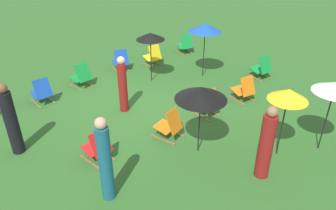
% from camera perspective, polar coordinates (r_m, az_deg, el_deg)
% --- Properties ---
extents(ground_plane, '(40.00, 40.00, 0.00)m').
position_cam_1_polar(ground_plane, '(10.12, -4.55, 0.04)').
color(ground_plane, '#2D6026').
extents(deckchair_1, '(0.56, 0.81, 0.83)m').
position_cam_1_polar(deckchair_1, '(7.84, -12.23, -7.20)').
color(deckchair_1, olive).
rests_on(deckchair_1, ground).
extents(deckchair_2, '(0.67, 0.86, 0.83)m').
position_cam_1_polar(deckchair_2, '(14.11, 3.02, 10.52)').
color(deckchair_2, olive).
rests_on(deckchair_2, ground).
extents(deckchair_3, '(0.65, 0.86, 0.83)m').
position_cam_1_polar(deckchair_3, '(12.48, -8.30, 7.63)').
color(deckchair_3, olive).
rests_on(deckchair_3, ground).
extents(deckchair_5, '(0.50, 0.77, 0.83)m').
position_cam_1_polar(deckchair_5, '(9.47, 6.93, 0.23)').
color(deckchair_5, olive).
rests_on(deckchair_5, ground).
extents(deckchair_6, '(0.65, 0.86, 0.83)m').
position_cam_1_polar(deckchair_6, '(8.42, 0.25, -3.58)').
color(deckchair_6, olive).
rests_on(deckchair_6, ground).
extents(deckchair_7, '(0.58, 0.82, 0.83)m').
position_cam_1_polar(deckchair_7, '(11.46, -14.94, 4.85)').
color(deckchair_7, olive).
rests_on(deckchair_7, ground).
extents(deckchair_8, '(0.54, 0.80, 0.83)m').
position_cam_1_polar(deckchair_8, '(12.83, -2.66, 8.54)').
color(deckchair_8, olive).
rests_on(deckchair_8, ground).
extents(deckchair_9, '(0.61, 0.84, 0.83)m').
position_cam_1_polar(deckchair_9, '(10.47, 13.16, 2.66)').
color(deckchair_9, olive).
rests_on(deckchair_9, ground).
extents(deckchair_11, '(0.59, 0.83, 0.83)m').
position_cam_1_polar(deckchair_11, '(12.18, 16.06, 6.20)').
color(deckchair_11, olive).
rests_on(deckchair_11, ground).
extents(deckchair_12, '(0.49, 0.76, 0.83)m').
position_cam_1_polar(deckchair_12, '(10.77, -21.22, 2.12)').
color(deckchair_12, olive).
rests_on(deckchair_12, ground).
extents(umbrella_0, '(0.97, 0.97, 1.74)m').
position_cam_1_polar(umbrella_0, '(11.07, -3.10, 11.92)').
color(umbrella_0, black).
rests_on(umbrella_0, ground).
extents(umbrella_1, '(0.98, 0.98, 1.83)m').
position_cam_1_polar(umbrella_1, '(8.26, 27.20, 2.77)').
color(umbrella_1, black).
rests_on(umbrella_1, ground).
extents(umbrella_2, '(1.14, 1.14, 1.94)m').
position_cam_1_polar(umbrella_2, '(11.49, 6.54, 13.31)').
color(umbrella_2, black).
rests_on(umbrella_2, ground).
extents(umbrella_3, '(0.90, 0.90, 1.76)m').
position_cam_1_polar(umbrella_3, '(7.68, 20.32, 1.68)').
color(umbrella_3, black).
rests_on(umbrella_3, ground).
extents(umbrella_4, '(1.21, 1.21, 1.76)m').
position_cam_1_polar(umbrella_4, '(7.34, 5.79, 2.07)').
color(umbrella_4, black).
rests_on(umbrella_4, ground).
extents(person_0, '(0.36, 0.36, 1.77)m').
position_cam_1_polar(person_0, '(7.26, 16.79, -6.63)').
color(person_0, maroon).
rests_on(person_0, ground).
extents(person_2, '(0.29, 0.29, 1.92)m').
position_cam_1_polar(person_2, '(6.50, -10.94, -9.59)').
color(person_2, '#195972').
rests_on(person_2, ground).
extents(person_3, '(0.33, 0.33, 1.71)m').
position_cam_1_polar(person_3, '(9.51, -7.94, 3.49)').
color(person_3, maroon).
rests_on(person_3, ground).
extents(person_4, '(0.43, 0.43, 1.86)m').
position_cam_1_polar(person_4, '(8.48, -25.78, -2.48)').
color(person_4, black).
rests_on(person_4, ground).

